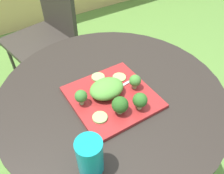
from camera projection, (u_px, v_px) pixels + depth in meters
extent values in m
cylinder|color=#28231E|center=(112.00, 92.00, 0.91)|extent=(0.89, 0.89, 0.02)
cylinder|color=#28231E|center=(112.00, 141.00, 1.15)|extent=(0.06, 0.06, 0.68)
cylinder|color=#28231E|center=(112.00, 174.00, 1.40)|extent=(0.44, 0.44, 0.04)
cube|color=#332D28|center=(39.00, 41.00, 1.71)|extent=(0.52, 0.52, 0.03)
cube|color=#332D28|center=(56.00, 2.00, 1.64)|extent=(0.11, 0.42, 0.45)
cylinder|color=#332D28|center=(13.00, 64.00, 1.86)|extent=(0.02, 0.02, 0.43)
cylinder|color=#332D28|center=(36.00, 86.00, 1.67)|extent=(0.02, 0.02, 0.43)
cylinder|color=#332D28|center=(51.00, 47.00, 2.04)|extent=(0.02, 0.02, 0.43)
cylinder|color=#332D28|center=(76.00, 65.00, 1.85)|extent=(0.02, 0.02, 0.43)
cube|color=maroon|center=(112.00, 97.00, 0.87)|extent=(0.30, 0.30, 0.01)
cylinder|color=#0F8C93|center=(90.00, 156.00, 0.63)|extent=(0.08, 0.08, 0.12)
cylinder|color=#0D777D|center=(90.00, 159.00, 0.64)|extent=(0.07, 0.07, 0.09)
cube|color=silver|center=(127.00, 83.00, 0.91)|extent=(0.11, 0.02, 0.00)
cube|color=silver|center=(111.00, 92.00, 0.88)|extent=(0.05, 0.03, 0.00)
ellipsoid|color=#519338|center=(107.00, 89.00, 0.85)|extent=(0.13, 0.10, 0.06)
cylinder|color=#99B770|center=(120.00, 111.00, 0.80)|extent=(0.02, 0.02, 0.01)
sphere|color=#285B1E|center=(120.00, 105.00, 0.78)|extent=(0.06, 0.06, 0.06)
cylinder|color=#99B770|center=(135.00, 86.00, 0.89)|extent=(0.02, 0.02, 0.02)
sphere|color=#427F33|center=(135.00, 81.00, 0.87)|extent=(0.05, 0.05, 0.05)
cylinder|color=#99B770|center=(82.00, 102.00, 0.83)|extent=(0.02, 0.02, 0.02)
sphere|color=#38752D|center=(81.00, 96.00, 0.81)|extent=(0.05, 0.05, 0.05)
cylinder|color=#99B770|center=(139.00, 106.00, 0.82)|extent=(0.02, 0.02, 0.02)
sphere|color=#2D6623|center=(140.00, 100.00, 0.79)|extent=(0.05, 0.05, 0.05)
cylinder|color=#8EB766|center=(100.00, 117.00, 0.79)|extent=(0.05, 0.05, 0.01)
cylinder|color=#8EB766|center=(98.00, 77.00, 0.94)|extent=(0.05, 0.05, 0.01)
cylinder|color=#8EB766|center=(119.00, 77.00, 0.94)|extent=(0.05, 0.05, 0.01)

